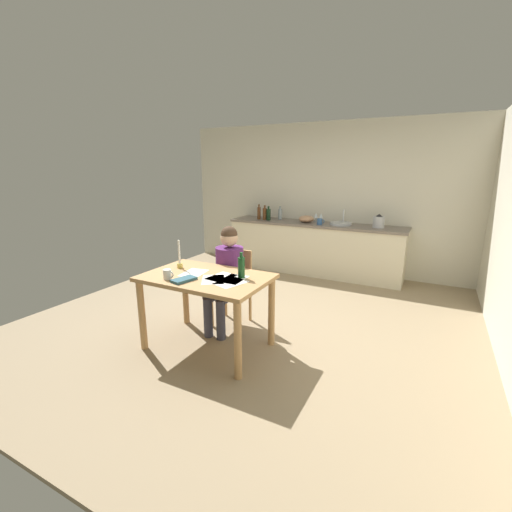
# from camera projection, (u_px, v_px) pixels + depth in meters

# --- Properties ---
(ground_plane) EXTENTS (5.20, 5.20, 0.04)m
(ground_plane) POSITION_uv_depth(u_px,v_px,m) (255.00, 321.00, 4.29)
(ground_plane) COLOR #937F60
(wall_back) EXTENTS (5.20, 0.12, 2.60)m
(wall_back) POSITION_uv_depth(u_px,v_px,m) (322.00, 198.00, 6.19)
(wall_back) COLOR beige
(wall_back) RESTS_ON ground
(kitchen_counter) EXTENTS (3.06, 0.64, 0.90)m
(kitchen_counter) POSITION_uv_depth(u_px,v_px,m) (314.00, 248.00, 6.09)
(kitchen_counter) COLOR beige
(kitchen_counter) RESTS_ON ground
(dining_table) EXTENTS (1.26, 0.81, 0.78)m
(dining_table) POSITION_uv_depth(u_px,v_px,m) (206.00, 287.00, 3.48)
(dining_table) COLOR tan
(dining_table) RESTS_ON ground
(chair_at_table) EXTENTS (0.43, 0.43, 0.88)m
(chair_at_table) POSITION_uv_depth(u_px,v_px,m) (233.00, 283.00, 4.11)
(chair_at_table) COLOR tan
(chair_at_table) RESTS_ON ground
(person_seated) EXTENTS (0.34, 0.61, 1.19)m
(person_seated) POSITION_uv_depth(u_px,v_px,m) (227.00, 272.00, 3.93)
(person_seated) COLOR #592666
(person_seated) RESTS_ON ground
(coffee_mug) EXTENTS (0.12, 0.08, 0.10)m
(coffee_mug) POSITION_uv_depth(u_px,v_px,m) (168.00, 274.00, 3.32)
(coffee_mug) COLOR white
(coffee_mug) RESTS_ON dining_table
(candlestick) EXTENTS (0.06, 0.06, 0.31)m
(candlestick) POSITION_uv_depth(u_px,v_px,m) (180.00, 260.00, 3.68)
(candlestick) COLOR gold
(candlestick) RESTS_ON dining_table
(book_magazine) EXTENTS (0.18, 0.26, 0.03)m
(book_magazine) POSITION_uv_depth(u_px,v_px,m) (184.00, 280.00, 3.28)
(book_magazine) COLOR #2D5564
(book_magazine) RESTS_ON dining_table
(paper_letter) EXTENTS (0.22, 0.30, 0.00)m
(paper_letter) POSITION_uv_depth(u_px,v_px,m) (233.00, 279.00, 3.34)
(paper_letter) COLOR white
(paper_letter) RESTS_ON dining_table
(paper_bill) EXTENTS (0.25, 0.32, 0.00)m
(paper_bill) POSITION_uv_depth(u_px,v_px,m) (194.00, 273.00, 3.53)
(paper_bill) COLOR white
(paper_bill) RESTS_ON dining_table
(paper_envelope) EXTENTS (0.29, 0.35, 0.00)m
(paper_envelope) POSITION_uv_depth(u_px,v_px,m) (231.00, 283.00, 3.23)
(paper_envelope) COLOR white
(paper_envelope) RESTS_ON dining_table
(paper_receipt) EXTENTS (0.24, 0.32, 0.00)m
(paper_receipt) POSITION_uv_depth(u_px,v_px,m) (221.00, 277.00, 3.40)
(paper_receipt) COLOR white
(paper_receipt) RESTS_ON dining_table
(paper_notice) EXTENTS (0.34, 0.36, 0.00)m
(paper_notice) POSITION_uv_depth(u_px,v_px,m) (213.00, 279.00, 3.32)
(paper_notice) COLOR white
(paper_notice) RESTS_ON dining_table
(wine_bottle_on_table) EXTENTS (0.07, 0.07, 0.25)m
(wine_bottle_on_table) POSITION_uv_depth(u_px,v_px,m) (241.00, 267.00, 3.36)
(wine_bottle_on_table) COLOR #194C23
(wine_bottle_on_table) RESTS_ON dining_table
(sink_unit) EXTENTS (0.36, 0.36, 0.24)m
(sink_unit) POSITION_uv_depth(u_px,v_px,m) (341.00, 223.00, 5.77)
(sink_unit) COLOR #B2B7BC
(sink_unit) RESTS_ON kitchen_counter
(bottle_oil) EXTENTS (0.06, 0.06, 0.28)m
(bottle_oil) POSITION_uv_depth(u_px,v_px,m) (259.00, 213.00, 6.37)
(bottle_oil) COLOR #593319
(bottle_oil) RESTS_ON kitchen_counter
(bottle_vinegar) EXTENTS (0.07, 0.07, 0.27)m
(bottle_vinegar) POSITION_uv_depth(u_px,v_px,m) (265.00, 214.00, 6.30)
(bottle_vinegar) COLOR #593319
(bottle_vinegar) RESTS_ON kitchen_counter
(bottle_wine_red) EXTENTS (0.08, 0.08, 0.25)m
(bottle_wine_red) POSITION_uv_depth(u_px,v_px,m) (268.00, 214.00, 6.26)
(bottle_wine_red) COLOR black
(bottle_wine_red) RESTS_ON kitchen_counter
(bottle_sauce) EXTENTS (0.07, 0.07, 0.24)m
(bottle_sauce) POSITION_uv_depth(u_px,v_px,m) (280.00, 214.00, 6.35)
(bottle_sauce) COLOR #8C999E
(bottle_sauce) RESTS_ON kitchen_counter
(mixing_bowl) EXTENTS (0.27, 0.27, 0.12)m
(mixing_bowl) POSITION_uv_depth(u_px,v_px,m) (306.00, 219.00, 6.02)
(mixing_bowl) COLOR tan
(mixing_bowl) RESTS_ON kitchen_counter
(stovetop_kettle) EXTENTS (0.18, 0.18, 0.22)m
(stovetop_kettle) POSITION_uv_depth(u_px,v_px,m) (379.00, 222.00, 5.48)
(stovetop_kettle) COLOR #B7BABF
(stovetop_kettle) RESTS_ON kitchen_counter
(wine_glass_near_sink) EXTENTS (0.07, 0.07, 0.15)m
(wine_glass_near_sink) POSITION_uv_depth(u_px,v_px,m) (321.00, 216.00, 6.05)
(wine_glass_near_sink) COLOR silver
(wine_glass_near_sink) RESTS_ON kitchen_counter
(wine_glass_by_kettle) EXTENTS (0.07, 0.07, 0.15)m
(wine_glass_by_kettle) POSITION_uv_depth(u_px,v_px,m) (316.00, 215.00, 6.09)
(wine_glass_by_kettle) COLOR silver
(wine_glass_by_kettle) RESTS_ON kitchen_counter
(teacup_on_counter) EXTENTS (0.13, 0.09, 0.10)m
(teacup_on_counter) POSITION_uv_depth(u_px,v_px,m) (320.00, 222.00, 5.78)
(teacup_on_counter) COLOR #33598C
(teacup_on_counter) RESTS_ON kitchen_counter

